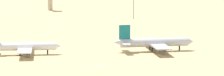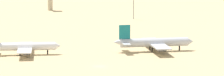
% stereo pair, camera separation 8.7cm
% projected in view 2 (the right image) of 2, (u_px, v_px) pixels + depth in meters
% --- Properties ---
extents(ground, '(4000.00, 4000.00, 0.00)m').
position_uv_depth(ground, '(99.00, 66.00, 248.98)').
color(ground, tan).
extents(parked_jet_navy_3, '(31.91, 26.91, 10.54)m').
position_uv_depth(parked_jet_navy_3, '(22.00, 47.00, 272.45)').
color(parked_jet_navy_3, white).
rests_on(parked_jet_navy_3, ground).
extents(parked_jet_teal_4, '(35.15, 29.40, 11.64)m').
position_uv_depth(parked_jet_teal_4, '(153.00, 42.00, 280.46)').
color(parked_jet_teal_4, silver).
rests_on(parked_jet_teal_4, ground).
extents(light_pole_west, '(1.80, 0.50, 13.61)m').
position_uv_depth(light_pole_west, '(134.00, 6.00, 386.26)').
color(light_pole_west, '#59595E').
rests_on(light_pole_west, ground).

